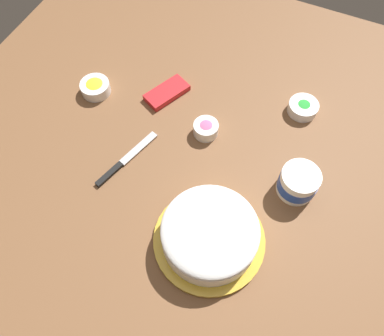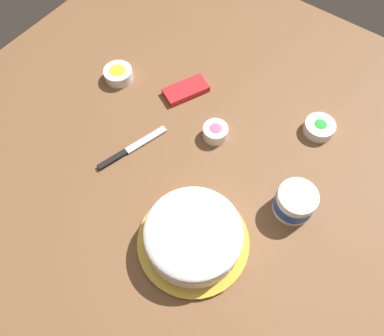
{
  "view_description": "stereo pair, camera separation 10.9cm",
  "coord_description": "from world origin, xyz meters",
  "px_view_note": "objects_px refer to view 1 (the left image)",
  "views": [
    {
      "loc": [
        0.57,
        0.29,
        0.99
      ],
      "look_at": [
        0.09,
        0.07,
        0.04
      ],
      "focal_mm": 36.33,
      "sensor_mm": 36.0,
      "label": 1
    },
    {
      "loc": [
        0.52,
        0.38,
        0.99
      ],
      "look_at": [
        0.09,
        0.07,
        0.04
      ],
      "focal_mm": 36.33,
      "sensor_mm": 36.0,
      "label": 2
    }
  ],
  "objects_px": {
    "frosted_cake": "(210,235)",
    "spreading_knife": "(122,163)",
    "sprinkle_bowl_yellow": "(95,87)",
    "candy_box_lower": "(167,93)",
    "sprinkle_bowl_green": "(303,107)",
    "frosting_tub": "(298,182)",
    "sprinkle_bowl_pink": "(206,128)"
  },
  "relations": [
    {
      "from": "frosted_cake",
      "to": "spreading_knife",
      "type": "bearing_deg",
      "value": -108.21
    },
    {
      "from": "sprinkle_bowl_yellow",
      "to": "candy_box_lower",
      "type": "distance_m",
      "value": 0.23
    },
    {
      "from": "candy_box_lower",
      "to": "sprinkle_bowl_green",
      "type": "bearing_deg",
      "value": 130.94
    },
    {
      "from": "frosted_cake",
      "to": "candy_box_lower",
      "type": "bearing_deg",
      "value": -141.0
    },
    {
      "from": "frosted_cake",
      "to": "frosting_tub",
      "type": "xyz_separation_m",
      "value": [
        -0.24,
        0.16,
        -0.01
      ]
    },
    {
      "from": "frosted_cake",
      "to": "sprinkle_bowl_green",
      "type": "relative_size",
      "value": 3.16
    },
    {
      "from": "frosted_cake",
      "to": "sprinkle_bowl_yellow",
      "type": "xyz_separation_m",
      "value": [
        -0.31,
        -0.54,
        -0.03
      ]
    },
    {
      "from": "frosting_tub",
      "to": "spreading_knife",
      "type": "relative_size",
      "value": 0.47
    },
    {
      "from": "frosted_cake",
      "to": "sprinkle_bowl_green",
      "type": "height_order",
      "value": "frosted_cake"
    },
    {
      "from": "spreading_knife",
      "to": "sprinkle_bowl_pink",
      "type": "xyz_separation_m",
      "value": [
        -0.2,
        0.18,
        0.02
      ]
    },
    {
      "from": "sprinkle_bowl_pink",
      "to": "sprinkle_bowl_green",
      "type": "bearing_deg",
      "value": 129.8
    },
    {
      "from": "spreading_knife",
      "to": "sprinkle_bowl_pink",
      "type": "height_order",
      "value": "sprinkle_bowl_pink"
    },
    {
      "from": "spreading_knife",
      "to": "sprinkle_bowl_yellow",
      "type": "relative_size",
      "value": 2.46
    },
    {
      "from": "sprinkle_bowl_pink",
      "to": "sprinkle_bowl_green",
      "type": "xyz_separation_m",
      "value": [
        -0.2,
        0.24,
        -0.0
      ]
    },
    {
      "from": "frosting_tub",
      "to": "sprinkle_bowl_pink",
      "type": "distance_m",
      "value": 0.32
    },
    {
      "from": "sprinkle_bowl_pink",
      "to": "sprinkle_bowl_green",
      "type": "relative_size",
      "value": 0.82
    },
    {
      "from": "sprinkle_bowl_pink",
      "to": "candy_box_lower",
      "type": "distance_m",
      "value": 0.19
    },
    {
      "from": "frosting_tub",
      "to": "spreading_knife",
      "type": "bearing_deg",
      "value": -74.62
    },
    {
      "from": "frosting_tub",
      "to": "candy_box_lower",
      "type": "distance_m",
      "value": 0.51
    },
    {
      "from": "spreading_knife",
      "to": "sprinkle_bowl_pink",
      "type": "distance_m",
      "value": 0.27
    },
    {
      "from": "sprinkle_bowl_pink",
      "to": "sprinkle_bowl_green",
      "type": "height_order",
      "value": "sprinkle_bowl_pink"
    },
    {
      "from": "frosting_tub",
      "to": "candy_box_lower",
      "type": "bearing_deg",
      "value": -108.0
    },
    {
      "from": "spreading_knife",
      "to": "sprinkle_bowl_yellow",
      "type": "xyz_separation_m",
      "value": [
        -0.21,
        -0.21,
        0.02
      ]
    },
    {
      "from": "frosting_tub",
      "to": "sprinkle_bowl_green",
      "type": "xyz_separation_m",
      "value": [
        -0.27,
        -0.06,
        -0.02
      ]
    },
    {
      "from": "candy_box_lower",
      "to": "frosted_cake",
      "type": "bearing_deg",
      "value": 64.17
    },
    {
      "from": "frosting_tub",
      "to": "spreading_knife",
      "type": "distance_m",
      "value": 0.5
    },
    {
      "from": "sprinkle_bowl_pink",
      "to": "frosted_cake",
      "type": "bearing_deg",
      "value": 25.17
    },
    {
      "from": "frosted_cake",
      "to": "candy_box_lower",
      "type": "height_order",
      "value": "frosted_cake"
    },
    {
      "from": "frosting_tub",
      "to": "spreading_knife",
      "type": "height_order",
      "value": "frosting_tub"
    },
    {
      "from": "sprinkle_bowl_green",
      "to": "frosting_tub",
      "type": "bearing_deg",
      "value": 12.91
    },
    {
      "from": "sprinkle_bowl_green",
      "to": "sprinkle_bowl_yellow",
      "type": "xyz_separation_m",
      "value": [
        0.2,
        -0.63,
        0.0
      ]
    },
    {
      "from": "frosted_cake",
      "to": "frosting_tub",
      "type": "distance_m",
      "value": 0.29
    }
  ]
}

